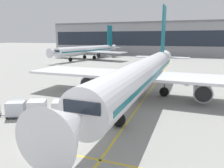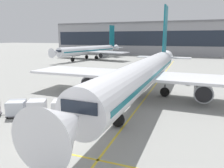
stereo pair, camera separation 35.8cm
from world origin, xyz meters
name	(u,v)px [view 1 (the left image)]	position (x,y,z in m)	size (l,w,h in m)	color
ground_plane	(51,142)	(0.00, 0.00, 0.00)	(600.00, 600.00, 0.00)	gray
parked_airplane	(145,72)	(4.76, 16.96, 3.67)	(36.77, 46.86, 15.59)	white
belt_loader	(93,103)	(0.05, 8.74, 0.86)	(5.16, 3.88, 3.00)	silver
baggage_cart_lead	(62,108)	(-2.40, 5.55, 1.00)	(2.80, 2.28, 1.91)	#515156
baggage_cart_second	(37,107)	(-5.08, 4.78, 1.00)	(2.80, 2.28, 1.91)	#515156
baggage_cart_third	(16,108)	(-7.03, 3.72, 1.00)	(2.80, 2.28, 1.91)	#515156
ground_crew_by_loader	(71,107)	(-1.48, 6.08, 1.00)	(0.43, 0.45, 1.74)	#333847
ground_crew_by_carts	(66,102)	(-3.08, 7.51, 1.00)	(0.37, 0.53, 1.74)	#333847
ground_crew_marshaller	(92,104)	(0.24, 8.06, 1.00)	(0.30, 0.57, 1.74)	#514C42
safety_cone_engine_keepout	(104,91)	(-1.71, 16.79, 0.29)	(0.53, 0.53, 0.61)	black
safety_cone_wingtip	(107,91)	(-1.32, 17.03, 0.32)	(0.59, 0.59, 0.67)	black
safety_cone_nose_mark	(114,94)	(0.41, 15.47, 0.30)	(0.53, 0.53, 0.61)	black
apron_guidance_line_lead_in	(145,98)	(5.06, 16.09, 0.00)	(0.20, 110.00, 0.01)	yellow
apron_guidance_line_stop_bar	(96,159)	(4.74, -1.20, 0.00)	(12.00, 0.20, 0.01)	yellow
terminal_building	(139,39)	(-14.97, 104.05, 8.28)	(93.57, 21.29, 16.66)	#939399
distant_airplane	(88,50)	(-28.14, 66.14, 3.61)	(33.87, 42.14, 14.44)	silver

